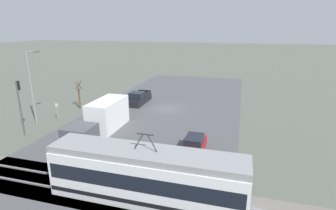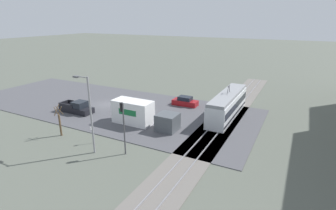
% 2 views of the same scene
% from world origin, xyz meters
% --- Properties ---
extents(ground_plane, '(320.00, 320.00, 0.00)m').
position_xyz_m(ground_plane, '(0.00, 0.00, 0.00)').
color(ground_plane, '#565B51').
extents(road_surface, '(19.58, 49.96, 0.08)m').
position_xyz_m(road_surface, '(0.00, 0.00, 0.04)').
color(road_surface, '#4C4C51').
rests_on(road_surface, ground).
extents(rail_bed, '(62.71, 4.40, 0.22)m').
position_xyz_m(rail_bed, '(0.00, 19.68, 0.05)').
color(rail_bed, slate).
rests_on(rail_bed, ground).
extents(light_rail_tram, '(12.82, 2.70, 4.65)m').
position_xyz_m(light_rail_tram, '(-4.14, 19.68, 1.79)').
color(light_rail_tram, white).
rests_on(light_rail_tram, ground).
extents(box_truck, '(2.60, 9.49, 3.22)m').
position_xyz_m(box_truck, '(4.47, 10.08, 1.57)').
color(box_truck, '#4C5156').
rests_on(box_truck, ground).
extents(pickup_truck, '(2.09, 5.49, 1.82)m').
position_xyz_m(pickup_truck, '(4.91, -1.42, 0.77)').
color(pickup_truck, black).
rests_on(pickup_truck, ground).
extents(sedan_car_0, '(1.77, 4.21, 1.51)m').
position_xyz_m(sedan_car_0, '(-5.92, 12.07, 0.70)').
color(sedan_car_0, maroon).
rests_on(sedan_car_0, ground).
extents(traffic_light_pole, '(0.28, 0.47, 5.83)m').
position_xyz_m(traffic_light_pole, '(12.11, 12.94, 3.74)').
color(traffic_light_pole, '#47474C').
rests_on(traffic_light_pole, ground).
extents(street_tree, '(0.97, 0.80, 4.04)m').
position_xyz_m(street_tree, '(11.96, 3.06, 1.83)').
color(street_tree, brown).
rests_on(street_tree, ground).
extents(street_lamp_near_crossing, '(0.36, 1.95, 8.50)m').
position_xyz_m(street_lamp_near_crossing, '(13.41, 9.62, 4.88)').
color(street_lamp_near_crossing, gray).
rests_on(street_lamp_near_crossing, ground).
extents(no_parking_sign, '(0.32, 0.08, 2.15)m').
position_xyz_m(no_parking_sign, '(11.75, 8.09, 1.32)').
color(no_parking_sign, gray).
rests_on(no_parking_sign, ground).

